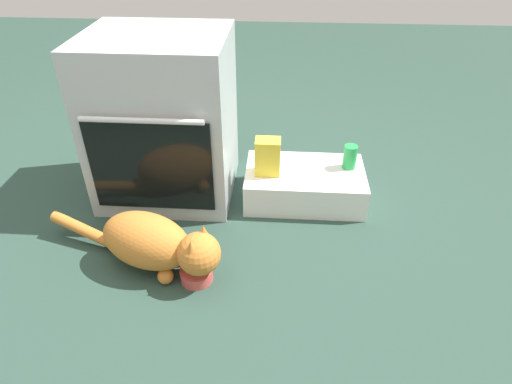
# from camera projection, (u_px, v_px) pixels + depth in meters

# --- Properties ---
(ground) EXTENTS (8.00, 8.00, 0.00)m
(ground) POSITION_uv_depth(u_px,v_px,m) (166.00, 245.00, 1.95)
(ground) COLOR #284238
(oven) EXTENTS (0.64, 0.61, 0.79)m
(oven) POSITION_uv_depth(u_px,v_px,m) (164.00, 119.00, 2.11)
(oven) COLOR #B7BABF
(oven) RESTS_ON ground
(pantry_cabinet) EXTENTS (0.59, 0.37, 0.16)m
(pantry_cabinet) POSITION_uv_depth(u_px,v_px,m) (304.00, 184.00, 2.21)
(pantry_cabinet) COLOR white
(pantry_cabinet) RESTS_ON ground
(food_bowl) EXTENTS (0.13, 0.13, 0.08)m
(food_bowl) POSITION_uv_depth(u_px,v_px,m) (196.00, 274.00, 1.77)
(food_bowl) COLOR #C64C47
(food_bowl) RESTS_ON ground
(cat) EXTENTS (0.80, 0.37, 0.25)m
(cat) POSITION_uv_depth(u_px,v_px,m) (155.00, 243.00, 1.77)
(cat) COLOR #C6752D
(cat) RESTS_ON ground
(snack_bag) EXTENTS (0.12, 0.09, 0.18)m
(snack_bag) POSITION_uv_depth(u_px,v_px,m) (268.00, 157.00, 2.09)
(snack_bag) COLOR yellow
(snack_bag) RESTS_ON pantry_cabinet
(soda_can) EXTENTS (0.07, 0.07, 0.12)m
(soda_can) POSITION_uv_depth(u_px,v_px,m) (350.00, 157.00, 2.15)
(soda_can) COLOR green
(soda_can) RESTS_ON pantry_cabinet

